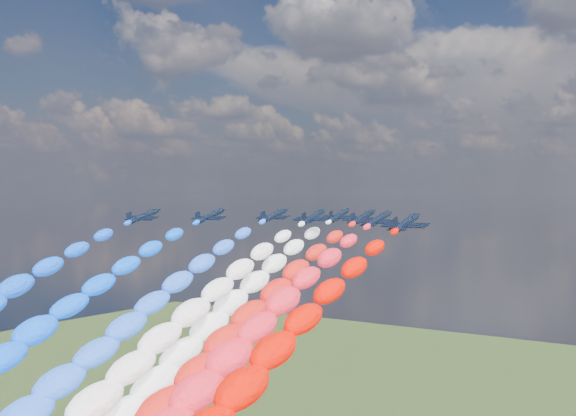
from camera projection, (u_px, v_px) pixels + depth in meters
The scene contains 14 objects.
jet_0 at pixel (143, 216), 164.15m from camera, with size 8.19×10.98×2.42m, color black, non-canonical shape.
jet_1 at pixel (210, 216), 166.27m from camera, with size 8.19×10.98×2.42m, color black, non-canonical shape.
trail_1 at pixel (20, 364), 126.35m from camera, with size 6.94×95.97×51.59m, color blue, non-canonical shape.
jet_2 at pixel (274, 215), 170.68m from camera, with size 8.19×10.98×2.42m, color black, non-canonical shape.
trail_2 at pixel (110, 358), 130.76m from camera, with size 6.94×95.97×51.59m, color blue, non-canonical shape.
jet_3 at pixel (313, 217), 159.51m from camera, with size 8.19×10.98×2.42m, color black, non-canonical shape.
trail_3 at pixel (147, 374), 119.59m from camera, with size 6.94×95.97×51.59m, color white, non-canonical shape.
jet_4 at pixel (339, 215), 170.85m from camera, with size 8.19×10.98×2.42m, color black, non-canonical shape.
trail_4 at pixel (195, 358), 130.94m from camera, with size 6.94×95.97×51.59m, color white, non-canonical shape.
jet_5 at pixel (363, 217), 157.55m from camera, with size 8.19×10.98×2.42m, color black, non-canonical shape.
trail_5 at pixel (210, 377), 117.63m from camera, with size 6.94×95.97×51.59m, color red, non-canonical shape.
jet_6 at pixel (378, 219), 145.10m from camera, with size 8.19×10.98×2.42m, color black, non-canonical shape.
trail_6 at pixel (214, 398), 105.18m from camera, with size 6.94×95.97×51.59m, color #FB1F33, non-canonical shape.
jet_7 at pixel (406, 223), 128.10m from camera, with size 8.19×10.98×2.42m, color black, non-canonical shape.
Camera 1 is at (87.54, -123.51, 101.97)m, focal length 47.12 mm.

